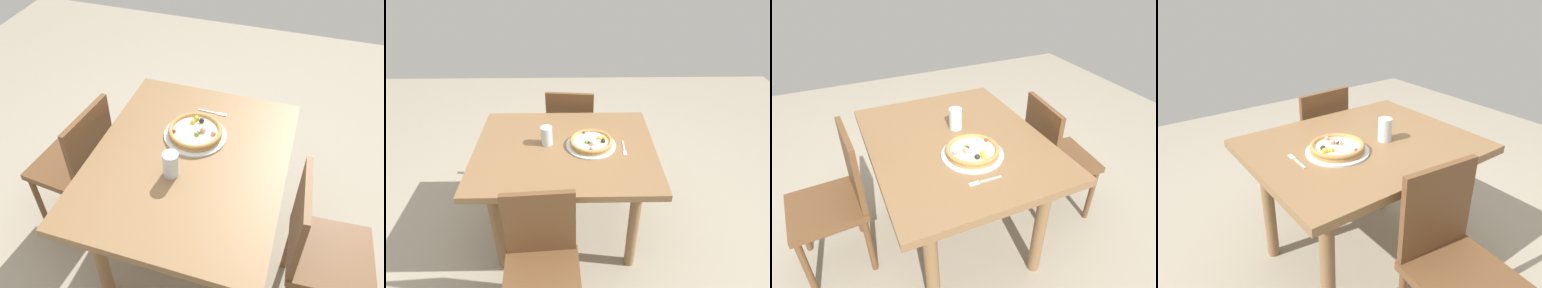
# 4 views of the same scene
# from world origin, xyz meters

# --- Properties ---
(ground_plane) EXTENTS (6.00, 6.00, 0.00)m
(ground_plane) POSITION_xyz_m (0.00, 0.00, 0.00)
(ground_plane) COLOR #9E937F
(dining_table) EXTENTS (1.17, 0.94, 0.76)m
(dining_table) POSITION_xyz_m (0.00, 0.00, 0.65)
(dining_table) COLOR olive
(dining_table) RESTS_ON ground
(chair_near) EXTENTS (0.44, 0.44, 0.88)m
(chair_near) POSITION_xyz_m (-0.04, -0.68, 0.49)
(chair_near) COLOR brown
(chair_near) RESTS_ON ground
(chair_far) EXTENTS (0.43, 0.43, 0.88)m
(chair_far) POSITION_xyz_m (0.12, 0.68, 0.49)
(chair_far) COLOR brown
(chair_far) RESTS_ON ground
(plate) EXTENTS (0.32, 0.32, 0.01)m
(plate) POSITION_xyz_m (-0.17, -0.02, 0.77)
(plate) COLOR silver
(plate) RESTS_ON dining_table
(pizza) EXTENTS (0.28, 0.28, 0.05)m
(pizza) POSITION_xyz_m (-0.17, -0.02, 0.79)
(pizza) COLOR #B78447
(pizza) RESTS_ON plate
(fork) EXTENTS (0.02, 0.17, 0.00)m
(fork) POSITION_xyz_m (-0.38, 0.03, 0.77)
(fork) COLOR silver
(fork) RESTS_ON dining_table
(drinking_glass) EXTENTS (0.08, 0.08, 0.13)m
(drinking_glass) POSITION_xyz_m (0.12, -0.05, 0.83)
(drinking_glass) COLOR silver
(drinking_glass) RESTS_ON dining_table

